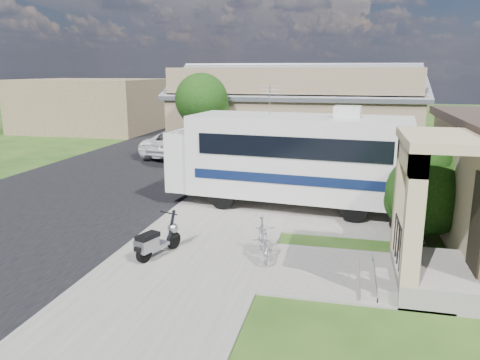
% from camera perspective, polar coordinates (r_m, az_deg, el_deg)
% --- Properties ---
extents(ground, '(120.00, 120.00, 0.00)m').
position_cam_1_polar(ground, '(12.71, -0.35, -8.37)').
color(ground, '#193A0F').
extents(street_slab, '(9.00, 80.00, 0.02)m').
position_cam_1_polar(street_slab, '(24.27, -12.21, 1.85)').
color(street_slab, black).
rests_on(street_slab, ground).
extents(sidewalk_slab, '(4.00, 80.00, 0.06)m').
position_cam_1_polar(sidewalk_slab, '(22.31, 3.10, 1.19)').
color(sidewalk_slab, slate).
rests_on(sidewalk_slab, ground).
extents(driveway_slab, '(7.00, 6.00, 0.05)m').
position_cam_1_polar(driveway_slab, '(16.71, 8.27, -3.08)').
color(driveway_slab, slate).
rests_on(driveway_slab, ground).
extents(walk_slab, '(4.00, 3.00, 0.05)m').
position_cam_1_polar(walk_slab, '(11.49, 13.44, -11.06)').
color(walk_slab, slate).
rests_on(walk_slab, ground).
extents(warehouse, '(12.50, 8.40, 5.04)m').
position_cam_1_polar(warehouse, '(25.75, 6.91, 7.15)').
color(warehouse, brown).
rests_on(warehouse, ground).
extents(distant_bldg_far, '(10.00, 8.00, 4.00)m').
position_cam_1_polar(distant_bldg_far, '(38.97, -17.64, 8.69)').
color(distant_bldg_far, brown).
rests_on(distant_bldg_far, ground).
extents(distant_bldg_near, '(8.00, 7.00, 3.20)m').
position_cam_1_polar(distant_bldg_near, '(48.93, -8.37, 9.50)').
color(distant_bldg_near, brown).
rests_on(distant_bldg_near, ground).
extents(street_tree_a, '(2.44, 2.40, 4.58)m').
position_cam_1_polar(street_tree_a, '(21.58, -4.41, 9.40)').
color(street_tree_a, black).
rests_on(street_tree_a, ground).
extents(street_tree_b, '(2.44, 2.40, 4.73)m').
position_cam_1_polar(street_tree_b, '(31.25, 1.15, 10.88)').
color(street_tree_b, black).
rests_on(street_tree_b, ground).
extents(street_tree_c, '(2.44, 2.40, 4.42)m').
position_cam_1_polar(street_tree_c, '(40.10, 3.85, 10.97)').
color(street_tree_c, black).
rests_on(street_tree_c, ground).
extents(motorhome, '(8.35, 3.33, 4.18)m').
position_cam_1_polar(motorhome, '(16.18, 6.06, 2.88)').
color(motorhome, silver).
rests_on(motorhome, ground).
extents(shrub, '(2.36, 2.25, 2.89)m').
position_cam_1_polar(shrub, '(13.92, 21.91, -1.03)').
color(shrub, black).
rests_on(shrub, ground).
extents(scooter, '(0.81, 1.56, 1.05)m').
position_cam_1_polar(scooter, '(12.10, -10.21, -7.34)').
color(scooter, black).
rests_on(scooter, ground).
extents(bicycle, '(0.92, 1.69, 0.98)m').
position_cam_1_polar(bicycle, '(11.87, 2.83, -7.46)').
color(bicycle, '#98989F').
rests_on(bicycle, ground).
extents(pickup_truck, '(3.33, 5.65, 1.47)m').
position_cam_1_polar(pickup_truck, '(26.35, -7.18, 4.53)').
color(pickup_truck, white).
rests_on(pickup_truck, ground).
extents(van, '(2.45, 5.58, 1.60)m').
position_cam_1_polar(van, '(32.78, -3.24, 6.42)').
color(van, white).
rests_on(van, ground).
extents(garden_hose, '(0.37, 0.37, 0.17)m').
position_cam_1_polar(garden_hose, '(12.07, 16.64, -9.75)').
color(garden_hose, '#136226').
rests_on(garden_hose, ground).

